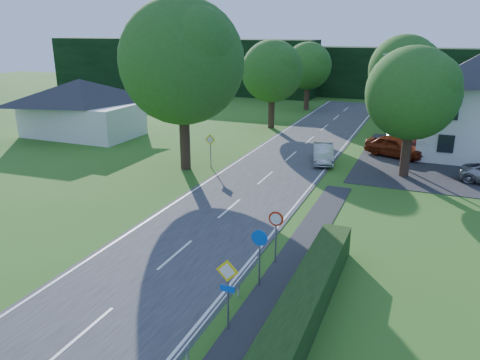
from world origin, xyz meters
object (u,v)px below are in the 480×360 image
at_px(parasol, 417,150).
at_px(streetlight, 406,106).
at_px(moving_car, 323,154).
at_px(parked_car_silver_a, 418,140).
at_px(parked_car_red, 395,147).
at_px(motorcycle, 320,146).

bearing_deg(parasol, streetlight, -116.21).
relative_size(moving_car, parked_car_silver_a, 0.82).
distance_m(streetlight, parked_car_red, 4.75).
distance_m(parked_car_red, parasol, 1.84).
height_order(streetlight, parasol, streetlight).
bearing_deg(streetlight, motorcycle, 161.08).
distance_m(parked_car_red, parked_car_silver_a, 3.23).
xyz_separation_m(streetlight, motorcycle, (-6.26, 2.15, -3.96)).
xyz_separation_m(moving_car, parasol, (6.43, 2.98, 0.17)).
relative_size(motorcycle, parked_car_red, 0.38).
height_order(motorcycle, parasol, parasol).
bearing_deg(parked_car_silver_a, parked_car_red, 152.48).
bearing_deg(motorcycle, moving_car, -53.62).
height_order(streetlight, motorcycle, streetlight).
xyz_separation_m(streetlight, moving_car, (-5.36, -0.82, -3.75)).
xyz_separation_m(moving_car, motorcycle, (-0.90, 2.97, -0.21)).
height_order(moving_car, motorcycle, moving_car).
distance_m(moving_car, motorcycle, 3.11).
bearing_deg(moving_car, motorcycle, 92.35).
xyz_separation_m(motorcycle, parked_car_red, (5.69, 0.85, 0.32)).
distance_m(motorcycle, parasol, 7.34).
bearing_deg(parked_car_red, moving_car, 149.26).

